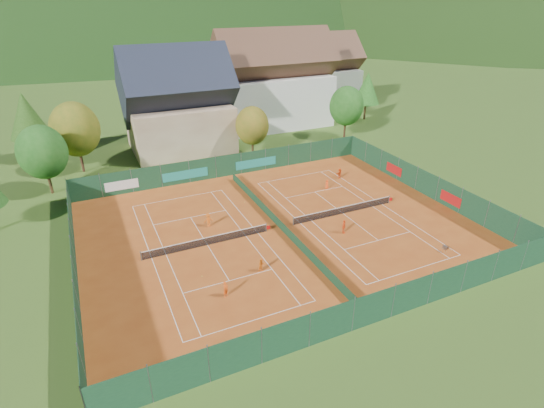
{
  "coord_description": "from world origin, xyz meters",
  "views": [
    {
      "loc": [
        -17.23,
        -35.21,
        22.55
      ],
      "look_at": [
        0.0,
        2.0,
        2.0
      ],
      "focal_mm": 28.0,
      "sensor_mm": 36.0,
      "label": 1
    }
  ],
  "objects_px": {
    "player_left_near": "(226,289)",
    "hotel_block_b": "(317,77)",
    "player_left_far": "(208,220)",
    "player_right_far_b": "(339,173)",
    "hotel_block_a": "(273,85)",
    "player_left_mid": "(262,265)",
    "player_right_near": "(344,227)",
    "chalet": "(178,107)",
    "player_right_far_a": "(327,184)",
    "ball_hopper": "(445,247)"
  },
  "relations": [
    {
      "from": "player_left_near",
      "to": "hotel_block_b",
      "type": "bearing_deg",
      "value": 20.04
    },
    {
      "from": "hotel_block_b",
      "to": "player_left_near",
      "type": "height_order",
      "value": "hotel_block_b"
    },
    {
      "from": "player_left_far",
      "to": "player_right_far_b",
      "type": "distance_m",
      "value": 20.66
    },
    {
      "from": "hotel_block_a",
      "to": "player_left_mid",
      "type": "height_order",
      "value": "hotel_block_a"
    },
    {
      "from": "hotel_block_a",
      "to": "player_left_far",
      "type": "relative_size",
      "value": 14.13
    },
    {
      "from": "hotel_block_b",
      "to": "player_left_far",
      "type": "distance_m",
      "value": 54.87
    },
    {
      "from": "player_left_near",
      "to": "player_right_near",
      "type": "xyz_separation_m",
      "value": [
        14.56,
        4.63,
        0.02
      ]
    },
    {
      "from": "chalet",
      "to": "player_left_near",
      "type": "distance_m",
      "value": 39.19
    },
    {
      "from": "chalet",
      "to": "hotel_block_b",
      "type": "distance_m",
      "value": 35.85
    },
    {
      "from": "player_left_mid",
      "to": "player_right_far_a",
      "type": "bearing_deg",
      "value": 39.58
    },
    {
      "from": "hotel_block_b",
      "to": "player_left_near",
      "type": "bearing_deg",
      "value": -126.69
    },
    {
      "from": "ball_hopper",
      "to": "player_left_far",
      "type": "height_order",
      "value": "player_left_far"
    },
    {
      "from": "chalet",
      "to": "hotel_block_a",
      "type": "relative_size",
      "value": 0.75
    },
    {
      "from": "hotel_block_a",
      "to": "player_left_near",
      "type": "bearing_deg",
      "value": -119.4
    },
    {
      "from": "player_left_mid",
      "to": "player_right_near",
      "type": "bearing_deg",
      "value": 12.46
    },
    {
      "from": "player_left_far",
      "to": "ball_hopper",
      "type": "bearing_deg",
      "value": 136.98
    },
    {
      "from": "ball_hopper",
      "to": "player_left_mid",
      "type": "relative_size",
      "value": 0.59
    },
    {
      "from": "player_right_near",
      "to": "player_right_far_b",
      "type": "bearing_deg",
      "value": 9.71
    },
    {
      "from": "player_right_near",
      "to": "player_right_far_a",
      "type": "xyz_separation_m",
      "value": [
        4.32,
        10.38,
        -0.16
      ]
    },
    {
      "from": "player_right_far_a",
      "to": "player_right_far_b",
      "type": "height_order",
      "value": "player_right_far_b"
    },
    {
      "from": "chalet",
      "to": "player_right_far_b",
      "type": "xyz_separation_m",
      "value": [
        16.24,
        -21.07,
        -5.93
      ]
    },
    {
      "from": "ball_hopper",
      "to": "player_right_far_a",
      "type": "xyz_separation_m",
      "value": [
        -2.48,
        17.57,
        0.04
      ]
    },
    {
      "from": "hotel_block_a",
      "to": "player_left_near",
      "type": "xyz_separation_m",
      "value": [
        -24.96,
        -44.28,
        -6.64
      ]
    },
    {
      "from": "player_left_far",
      "to": "player_right_far_a",
      "type": "xyz_separation_m",
      "value": [
        16.66,
        3.06,
        -0.17
      ]
    },
    {
      "from": "chalet",
      "to": "player_left_far",
      "type": "height_order",
      "value": "chalet"
    },
    {
      "from": "hotel_block_b",
      "to": "player_left_far",
      "type": "bearing_deg",
      "value": -132.33
    },
    {
      "from": "player_left_near",
      "to": "player_left_mid",
      "type": "bearing_deg",
      "value": -7.56
    },
    {
      "from": "chalet",
      "to": "ball_hopper",
      "type": "distance_m",
      "value": 44.07
    },
    {
      "from": "chalet",
      "to": "player_left_near",
      "type": "xyz_separation_m",
      "value": [
        -5.96,
        -38.28,
        -5.88
      ]
    },
    {
      "from": "hotel_block_b",
      "to": "player_left_far",
      "type": "relative_size",
      "value": 11.3
    },
    {
      "from": "player_left_near",
      "to": "player_right_far_b",
      "type": "distance_m",
      "value": 28.09
    },
    {
      "from": "player_left_mid",
      "to": "player_right_far_a",
      "type": "relative_size",
      "value": 1.13
    },
    {
      "from": "ball_hopper",
      "to": "player_right_far_b",
      "type": "height_order",
      "value": "player_right_far_b"
    },
    {
      "from": "player_right_far_b",
      "to": "player_left_mid",
      "type": "bearing_deg",
      "value": 14.62
    },
    {
      "from": "player_right_far_a",
      "to": "hotel_block_b",
      "type": "bearing_deg",
      "value": -134.52
    },
    {
      "from": "player_left_near",
      "to": "player_right_far_a",
      "type": "distance_m",
      "value": 24.12
    },
    {
      "from": "player_left_far",
      "to": "hotel_block_b",
      "type": "bearing_deg",
      "value": -138.19
    },
    {
      "from": "hotel_block_b",
      "to": "player_left_near",
      "type": "xyz_separation_m",
      "value": [
        -38.96,
        -52.28,
        -5.88
      ]
    },
    {
      "from": "player_right_near",
      "to": "player_right_far_b",
      "type": "relative_size",
      "value": 1.09
    },
    {
      "from": "player_left_mid",
      "to": "player_right_far_b",
      "type": "relative_size",
      "value": 0.97
    },
    {
      "from": "player_left_near",
      "to": "player_left_mid",
      "type": "height_order",
      "value": "player_left_near"
    },
    {
      "from": "hotel_block_a",
      "to": "player_right_far_b",
      "type": "distance_m",
      "value": 28.02
    },
    {
      "from": "player_left_far",
      "to": "player_right_far_b",
      "type": "height_order",
      "value": "player_left_far"
    },
    {
      "from": "ball_hopper",
      "to": "player_left_near",
      "type": "distance_m",
      "value": 21.51
    },
    {
      "from": "ball_hopper",
      "to": "player_left_mid",
      "type": "distance_m",
      "value": 17.86
    },
    {
      "from": "chalet",
      "to": "player_left_mid",
      "type": "distance_m",
      "value": 36.85
    },
    {
      "from": "chalet",
      "to": "ball_hopper",
      "type": "height_order",
      "value": "chalet"
    },
    {
      "from": "player_right_far_a",
      "to": "player_left_mid",
      "type": "bearing_deg",
      "value": 25.2
    },
    {
      "from": "player_left_near",
      "to": "player_right_near",
      "type": "distance_m",
      "value": 15.28
    },
    {
      "from": "ball_hopper",
      "to": "hotel_block_a",
      "type": "bearing_deg",
      "value": 85.61
    }
  ]
}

